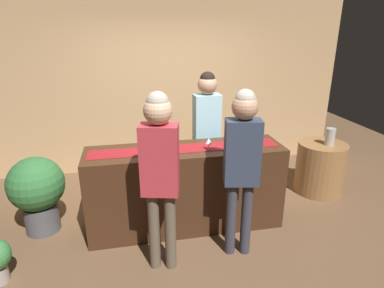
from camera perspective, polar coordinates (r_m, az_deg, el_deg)
ground_plane at (r=4.11m, az=-1.06°, el=-13.88°), size 10.00×10.00×0.00m
back_wall at (r=5.36m, az=-4.95°, el=10.87°), size 6.00×0.12×2.90m
bar_counter at (r=3.86m, az=-1.11°, el=-7.74°), size 2.26×0.60×0.99m
counter_runner_cloth at (r=3.65m, az=-1.16°, el=-0.77°), size 2.15×0.28×0.01m
wine_bottle_green at (r=3.82m, az=10.99°, el=1.56°), size 0.07×0.07×0.30m
wine_bottle_amber at (r=3.58m, az=-7.22°, el=0.49°), size 0.07×0.07×0.30m
wine_glass_near_customer at (r=3.58m, az=2.96°, el=0.51°), size 0.07×0.07×0.14m
wine_glass_mid_counter at (r=3.53m, az=-3.59°, el=0.23°), size 0.07×0.07×0.14m
bartender at (r=4.24m, az=2.62°, el=3.70°), size 0.35×0.25×1.77m
customer_sipping at (r=3.17m, az=8.80°, el=-2.30°), size 0.37×0.26×1.77m
customer_browsing at (r=2.94m, az=-5.70°, el=-3.65°), size 0.38×0.28×1.79m
round_side_table at (r=5.05m, az=21.60°, el=-3.87°), size 0.68×0.68×0.74m
vase_on_side_table at (r=4.86m, az=23.14°, el=1.19°), size 0.13×0.13×0.24m
potted_plant_tall at (r=4.14m, az=-25.61°, el=-7.29°), size 0.63×0.63×0.92m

